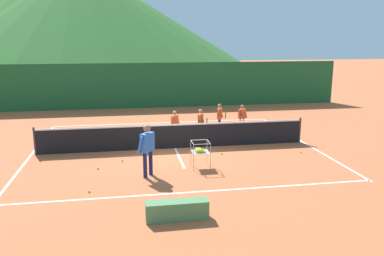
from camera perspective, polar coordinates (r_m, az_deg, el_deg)
The scene contains 26 objects.
ground_plane at distance 15.41m, azimuth -2.52°, elevation -2.97°, with size 120.00×120.00×0.00m, color #BC6038.
line_baseline_near at distance 11.14m, azimuth 0.55°, elevation -9.33°, with size 10.79×0.08×0.01m, color white.
line_baseline_far at distance 20.09m, azimuth -4.30°, elevation 0.80°, with size 10.79×0.08×0.01m, color white.
line_sideline_west at distance 15.70m, azimuth -22.48°, elevation -3.66°, with size 0.08×9.41×0.01m, color white.
line_sideline_east at distance 16.93m, azimuth 15.91°, elevation -1.99°, with size 0.08×9.41×0.01m, color white.
line_service_center at distance 15.41m, azimuth -2.52°, elevation -2.96°, with size 0.08×5.00×0.01m, color white.
tennis_net at distance 15.28m, azimuth -2.54°, elevation -1.17°, with size 10.52×0.08×1.05m.
instructor at distance 12.15m, azimuth -6.56°, elevation -2.57°, with size 0.58×0.81×1.65m.
student_0 at distance 16.49m, azimuth -2.53°, elevation 0.81°, with size 0.42×0.49×1.26m.
student_1 at distance 16.58m, azimuth 1.30°, elevation 1.00°, with size 0.42×0.71×1.31m.
student_2 at distance 17.86m, azimuth 4.09°, elevation 1.87°, with size 0.42×0.71×1.33m.
student_3 at distance 18.25m, azimuth 7.35°, elevation 1.85°, with size 0.49×0.63×1.23m.
ball_cart at distance 12.96m, azimuth 1.17°, elevation -3.32°, with size 0.58×0.58×0.90m.
tennis_ball_0 at distance 14.66m, azimuth -7.31°, elevation -3.77°, with size 0.07×0.07×0.07m, color yellow.
tennis_ball_1 at distance 13.97m, azimuth -10.18°, elevation -4.72°, with size 0.07×0.07×0.07m, color yellow.
tennis_ball_2 at distance 15.34m, azimuth 15.60°, elevation -3.40°, with size 0.07×0.07×0.07m, color yellow.
tennis_ball_3 at distance 14.29m, azimuth -6.04°, elevation -4.17°, with size 0.07×0.07×0.07m, color yellow.
tennis_ball_4 at distance 13.93m, azimuth 0.21°, elevation -4.55°, with size 0.07×0.07×0.07m, color yellow.
tennis_ball_5 at distance 14.64m, azimuth 4.37°, elevation -3.72°, with size 0.07×0.07×0.07m, color yellow.
tennis_ball_6 at distance 11.47m, azimuth -14.81°, elevation -8.95°, with size 0.07×0.07×0.07m, color yellow.
tennis_ball_7 at distance 13.33m, azimuth -13.59°, elevation -5.75°, with size 0.07×0.07×0.07m, color yellow.
windscreen_fence at distance 24.39m, azimuth -5.43°, elevation 6.24°, with size 23.74×0.08×2.78m, color #1E5B2D.
courtside_bench at distance 9.50m, azimuth -2.20°, elevation -11.94°, with size 1.50×0.36×0.46m, color #4C7F4C.
hill_0 at distance 73.52m, azimuth -16.02°, elevation 15.87°, with size 57.05×57.05×17.07m, color #2D6628.
hill_1 at distance 86.74m, azimuth -16.20°, elevation 16.02°, with size 51.22×51.22×19.09m, color #427A38.
hill_2 at distance 76.54m, azimuth -19.38°, elevation 15.70°, with size 54.73×54.73×17.57m, color #38702D.
Camera 1 is at (-1.87, -14.70, 4.24)m, focal length 36.45 mm.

